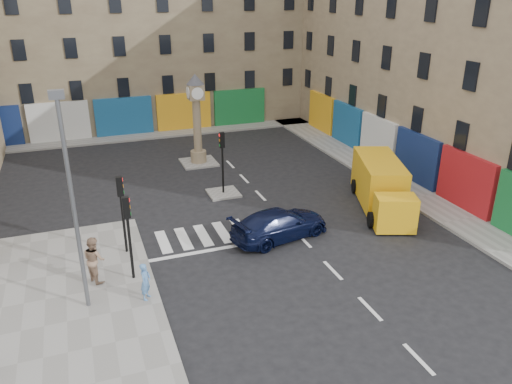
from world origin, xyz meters
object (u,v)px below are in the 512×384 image
traffic_light_island (222,153)px  yellow_van (381,185)px  navy_sedan (280,224)px  clock_pillar (197,114)px  traffic_light_left_far (121,203)px  pedestrian_tan (94,259)px  traffic_light_left_near (128,225)px  pedestrian_blue (146,281)px  lamp_post (72,194)px

traffic_light_island → yellow_van: (7.79, -4.74, -1.33)m
navy_sedan → clock_pillar: bearing=-8.3°
traffic_light_left_far → pedestrian_tan: (-1.47, -2.06, -1.48)m
traffic_light_left_near → yellow_van: (14.09, 3.06, -1.36)m
traffic_light_left_far → pedestrian_blue: 4.47m
yellow_van → lamp_post: bearing=-144.1°
traffic_light_left_far → clock_pillar: 13.05m
traffic_light_left_far → pedestrian_tan: 2.93m
navy_sedan → traffic_light_island: bearing=-3.9°
lamp_post → traffic_light_left_near: bearing=36.4°
navy_sedan → pedestrian_tan: bearing=84.5°
traffic_light_left_near → traffic_light_left_far: 2.40m
lamp_post → navy_sedan: bearing=17.4°
traffic_light_left_far → yellow_van: 14.17m
clock_pillar → pedestrian_blue: 16.84m
pedestrian_blue → traffic_light_island: bearing=-0.4°
traffic_light_left_far → yellow_van: size_ratio=0.51×
lamp_post → pedestrian_tan: lamp_post is taller
clock_pillar → pedestrian_blue: (-6.00, -15.52, -2.62)m
traffic_light_island → yellow_van: size_ratio=0.51×
traffic_light_left_near → traffic_light_left_far: (0.00, 2.40, 0.00)m
traffic_light_island → pedestrian_tan: 10.87m
lamp_post → yellow_van: 16.97m
traffic_light_island → clock_pillar: (0.00, 6.00, 0.96)m
pedestrian_blue → traffic_light_left_far: bearing=36.0°
traffic_light_left_near → clock_pillar: bearing=65.5°
traffic_light_left_far → pedestrian_blue: traffic_light_left_far is taller
lamp_post → clock_pillar: 17.31m
yellow_van → pedestrian_blue: yellow_van is taller
lamp_post → yellow_van: bearing=15.6°
lamp_post → pedestrian_blue: bearing=-8.3°
lamp_post → clock_pillar: lamp_post is taller
traffic_light_left_near → pedestrian_tan: traffic_light_left_near is taller
lamp_post → traffic_light_left_far: bearing=63.4°
yellow_van → traffic_light_left_far: bearing=-157.0°
pedestrian_blue → navy_sedan: bearing=-33.5°
traffic_light_left_near → traffic_light_left_far: bearing=90.0°
navy_sedan → pedestrian_tan: 8.86m
navy_sedan → yellow_van: yellow_van is taller
traffic_light_island → lamp_post: bearing=-131.7°
traffic_light_island → clock_pillar: 6.07m
pedestrian_tan → traffic_light_left_near: bearing=-129.4°
traffic_light_left_far → pedestrian_tan: size_ratio=1.86×
traffic_light_left_near → pedestrian_blue: 2.43m
traffic_light_left_near → yellow_van: bearing=12.2°
navy_sedan → pedestrian_tan: size_ratio=2.56×
lamp_post → navy_sedan: size_ratio=1.63×
pedestrian_tan → lamp_post: bearing=139.5°
traffic_light_island → clock_pillar: size_ratio=0.61×
pedestrian_blue → pedestrian_tan: (-1.77, 2.06, 0.22)m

